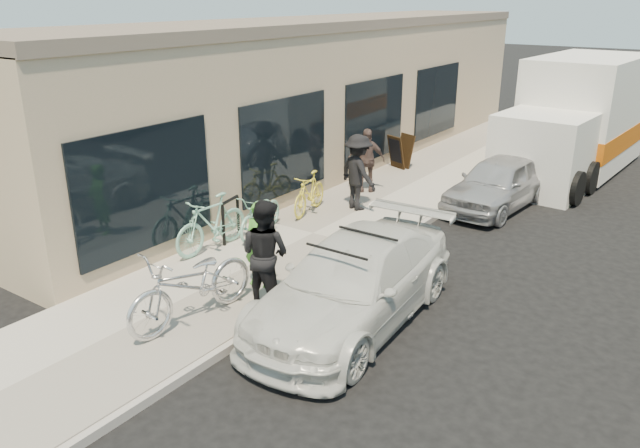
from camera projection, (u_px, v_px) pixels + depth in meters
The scene contains 17 objects.
ground at pixel (305, 325), 9.70m from camera, with size 120.00×120.00×0.00m, color black.
sidewalk at pixel (313, 236), 13.06m from camera, with size 3.00×34.00×0.15m, color #A59E94.
curb at pixel (377, 253), 12.22m from camera, with size 0.12×34.00×0.13m, color #9D9690.
storefront at pixel (322, 95), 17.93m from camera, with size 3.60×20.00×4.22m.
bike_rack at pixel (231, 215), 12.45m from camera, with size 0.18×0.62×0.89m.
sandwich_board at pixel (400, 151), 17.77m from camera, with size 0.74×0.75×0.94m.
sedan_white at pixel (354, 283), 9.60m from camera, with size 2.12×4.67×1.37m.
sedan_silver at pixel (498, 183), 14.82m from camera, with size 1.46×3.63×1.24m, color #A9A9AF.
moving_truck at pixel (576, 122), 17.67m from camera, with size 2.81×6.66×3.21m.
tandem_bike at pixel (192, 285), 9.33m from camera, with size 0.80×2.29×1.20m, color silver.
woman_rider at pixel (259, 245), 10.47m from camera, with size 0.54×0.35×1.47m, color #3F872D.
man_standing at pixel (265, 254), 9.73m from camera, with size 0.86×0.67×1.77m, color black.
cruiser_bike_a at pixel (211, 223), 12.01m from camera, with size 0.51×1.81×1.09m, color #7CB9A1.
cruiser_bike_b at pixel (261, 214), 12.83m from camera, with size 0.59×1.68×0.88m, color #7CB9A1.
cruiser_bike_c at pixel (309, 193), 14.09m from camera, with size 0.44×1.55×0.93m, color yellow.
bystander_a at pixel (358, 172), 14.21m from camera, with size 1.13×0.65×1.75m, color black.
bystander_b at pixel (366, 160), 15.59m from camera, with size 0.93×0.39×1.59m, color #503D39.
Camera 1 is at (5.10, -6.87, 4.83)m, focal length 35.00 mm.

